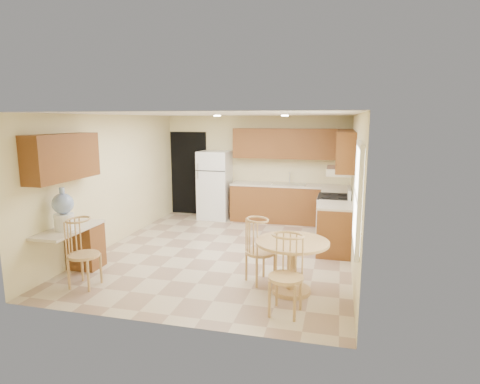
% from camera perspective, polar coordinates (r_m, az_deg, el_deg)
% --- Properties ---
extents(floor, '(5.50, 5.50, 0.00)m').
position_cam_1_polar(floor, '(7.51, -2.13, -8.44)').
color(floor, tan).
rests_on(floor, ground).
extents(ceiling, '(4.50, 5.50, 0.02)m').
position_cam_1_polar(ceiling, '(7.11, -2.26, 11.00)').
color(ceiling, white).
rests_on(ceiling, wall_back).
extents(wall_back, '(4.50, 0.02, 2.50)m').
position_cam_1_polar(wall_back, '(9.85, 2.27, 3.52)').
color(wall_back, beige).
rests_on(wall_back, floor).
extents(wall_front, '(4.50, 0.02, 2.50)m').
position_cam_1_polar(wall_front, '(4.68, -11.62, -4.30)').
color(wall_front, beige).
rests_on(wall_front, floor).
extents(wall_left, '(0.02, 5.50, 2.50)m').
position_cam_1_polar(wall_left, '(8.12, -17.63, 1.58)').
color(wall_left, beige).
rests_on(wall_left, floor).
extents(wall_right, '(0.02, 5.50, 2.50)m').
position_cam_1_polar(wall_right, '(6.93, 15.97, 0.24)').
color(wall_right, beige).
rests_on(wall_right, floor).
extents(doorway, '(0.90, 0.02, 2.10)m').
position_cam_1_polar(doorway, '(10.36, -7.29, 2.67)').
color(doorway, black).
rests_on(doorway, floor).
extents(base_cab_back, '(2.75, 0.60, 0.87)m').
position_cam_1_polar(base_cab_back, '(9.55, 7.01, -1.72)').
color(base_cab_back, brown).
rests_on(base_cab_back, floor).
extents(counter_back, '(2.75, 0.63, 0.04)m').
position_cam_1_polar(counter_back, '(9.47, 7.07, 0.97)').
color(counter_back, beige).
rests_on(counter_back, base_cab_back).
extents(base_cab_right_a, '(0.60, 0.59, 0.87)m').
position_cam_1_polar(base_cab_right_a, '(8.91, 13.42, -2.81)').
color(base_cab_right_a, brown).
rests_on(base_cab_right_a, floor).
extents(counter_right_a, '(0.63, 0.59, 0.04)m').
position_cam_1_polar(counter_right_a, '(8.82, 13.54, 0.07)').
color(counter_right_a, beige).
rests_on(counter_right_a, base_cab_right_a).
extents(base_cab_right_b, '(0.60, 0.80, 0.87)m').
position_cam_1_polar(base_cab_right_b, '(7.50, 13.27, -5.28)').
color(base_cab_right_b, brown).
rests_on(base_cab_right_b, floor).
extents(counter_right_b, '(0.63, 0.80, 0.04)m').
position_cam_1_polar(counter_right_b, '(7.39, 13.41, -1.88)').
color(counter_right_b, beige).
rests_on(counter_right_b, base_cab_right_b).
extents(upper_cab_back, '(2.75, 0.33, 0.70)m').
position_cam_1_polar(upper_cab_back, '(9.50, 7.30, 6.83)').
color(upper_cab_back, brown).
rests_on(upper_cab_back, wall_back).
extents(upper_cab_right, '(0.33, 2.42, 0.70)m').
position_cam_1_polar(upper_cab_right, '(8.06, 14.74, 5.96)').
color(upper_cab_right, brown).
rests_on(upper_cab_right, wall_right).
extents(upper_cab_left, '(0.33, 1.40, 0.70)m').
position_cam_1_polar(upper_cab_left, '(6.65, -23.90, 4.56)').
color(upper_cab_left, brown).
rests_on(upper_cab_left, wall_left).
extents(sink, '(0.78, 0.44, 0.01)m').
position_cam_1_polar(sink, '(9.47, 6.92, 1.11)').
color(sink, silver).
rests_on(sink, counter_back).
extents(range_hood, '(0.50, 0.76, 0.14)m').
position_cam_1_polar(range_hood, '(8.07, 14.00, 2.93)').
color(range_hood, silver).
rests_on(range_hood, upper_cab_right).
extents(desk_pedestal, '(0.48, 0.42, 0.72)m').
position_cam_1_polar(desk_pedestal, '(7.10, -21.09, -7.21)').
color(desk_pedestal, brown).
rests_on(desk_pedestal, floor).
extents(desk_top, '(0.50, 1.20, 0.04)m').
position_cam_1_polar(desk_top, '(6.71, -23.16, -4.91)').
color(desk_top, beige).
rests_on(desk_top, desk_pedestal).
extents(window, '(0.06, 1.12, 1.30)m').
position_cam_1_polar(window, '(5.07, 16.49, -0.52)').
color(window, white).
rests_on(window, wall_right).
extents(can_light_a, '(0.14, 0.14, 0.02)m').
position_cam_1_polar(can_light_a, '(8.41, -3.27, 10.78)').
color(can_light_a, white).
rests_on(can_light_a, ceiling).
extents(can_light_b, '(0.14, 0.14, 0.02)m').
position_cam_1_polar(can_light_b, '(8.10, 6.40, 10.75)').
color(can_light_b, white).
rests_on(can_light_b, ceiling).
extents(refrigerator, '(0.73, 0.71, 1.66)m').
position_cam_1_polar(refrigerator, '(9.81, -3.61, 1.00)').
color(refrigerator, white).
rests_on(refrigerator, floor).
extents(stove, '(0.65, 0.76, 1.09)m').
position_cam_1_polar(stove, '(8.24, 13.19, -3.61)').
color(stove, white).
rests_on(stove, floor).
extents(dining_table, '(1.02, 1.02, 0.76)m').
position_cam_1_polar(dining_table, '(5.72, 7.39, -9.40)').
color(dining_table, tan).
rests_on(dining_table, floor).
extents(chair_table_a, '(0.43, 0.53, 0.97)m').
position_cam_1_polar(chair_table_a, '(5.90, 2.75, -7.67)').
color(chair_table_a, tan).
rests_on(chair_table_a, floor).
extents(chair_table_b, '(0.44, 0.45, 1.01)m').
position_cam_1_polar(chair_table_b, '(4.98, 6.40, -10.96)').
color(chair_table_b, tan).
rests_on(chair_table_b, floor).
extents(chair_desk, '(0.44, 0.57, 1.00)m').
position_cam_1_polar(chair_desk, '(6.18, -21.91, -7.44)').
color(chair_desk, tan).
rests_on(chair_desk, floor).
extents(water_crock, '(0.31, 0.31, 0.65)m').
position_cam_1_polar(water_crock, '(6.57, -23.82, -2.46)').
color(water_crock, white).
rests_on(water_crock, desk_top).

